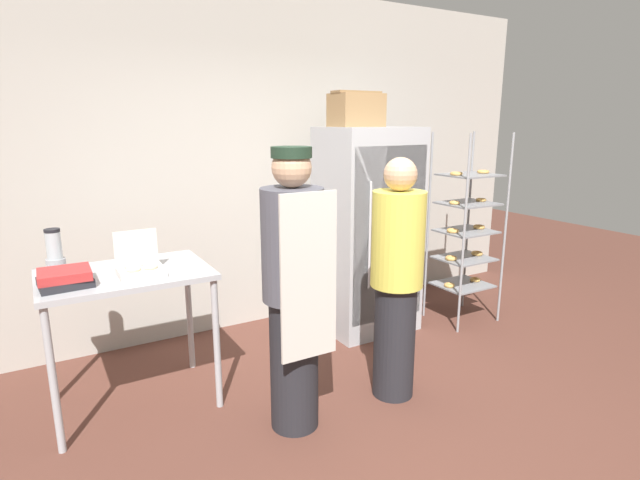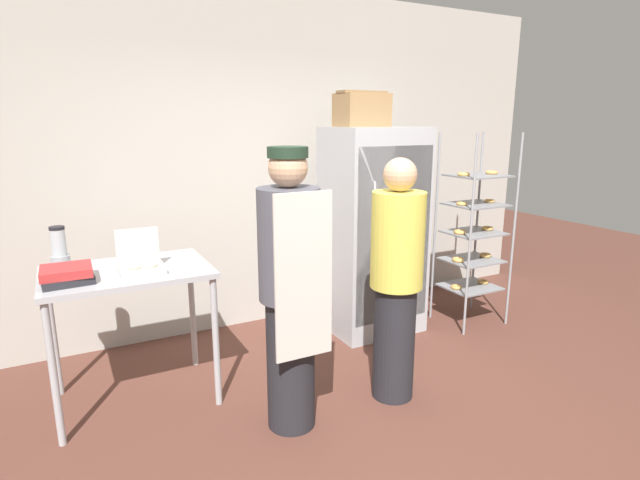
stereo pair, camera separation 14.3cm
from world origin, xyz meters
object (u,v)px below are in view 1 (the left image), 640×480
object	(u,v)px
baking_rack	(466,231)
donut_box	(141,268)
person_customer	(397,279)
blender_pitcher	(55,252)
binder_stack	(65,278)
cardboard_storage_box	(356,110)
person_baker	(294,289)
refrigerator	(368,231)

from	to	relation	value
baking_rack	donut_box	size ratio (longest dim) A/B	6.60
donut_box	person_customer	xyz separation A→B (m)	(1.51, -0.65, -0.14)
blender_pitcher	baking_rack	bearing A→B (deg)	-4.50
blender_pitcher	binder_stack	xyz separation A→B (m)	(0.03, -0.38, -0.07)
cardboard_storage_box	person_baker	distance (m)	1.93
person_baker	person_customer	size ratio (longest dim) A/B	1.05
refrigerator	binder_stack	world-z (taller)	refrigerator
refrigerator	donut_box	size ratio (longest dim) A/B	6.77
binder_stack	person_customer	size ratio (longest dim) A/B	0.18
cardboard_storage_box	baking_rack	bearing A→B (deg)	-19.15
blender_pitcher	person_customer	xyz separation A→B (m)	(1.96, -1.03, -0.21)
donut_box	blender_pitcher	world-z (taller)	blender_pitcher
refrigerator	cardboard_storage_box	size ratio (longest dim) A/B	4.34
blender_pitcher	cardboard_storage_box	distance (m)	2.54
baking_rack	person_customer	size ratio (longest dim) A/B	1.08
blender_pitcher	cardboard_storage_box	bearing A→B (deg)	2.12
blender_pitcher	cardboard_storage_box	size ratio (longest dim) A/B	0.65
baking_rack	cardboard_storage_box	distance (m)	1.54
baking_rack	cardboard_storage_box	world-z (taller)	cardboard_storage_box
donut_box	person_baker	distance (m)	0.98
binder_stack	cardboard_storage_box	xyz separation A→B (m)	(2.34, 0.46, 0.98)
baking_rack	binder_stack	size ratio (longest dim) A/B	5.93
baking_rack	person_customer	bearing A→B (deg)	-152.01
blender_pitcher	refrigerator	bearing A→B (deg)	0.97
baking_rack	person_customer	world-z (taller)	baking_rack
baking_rack	donut_box	bearing A→B (deg)	-177.85
cardboard_storage_box	donut_box	bearing A→B (deg)	-166.39
binder_stack	person_baker	world-z (taller)	person_baker
person_baker	person_customer	world-z (taller)	person_baker
refrigerator	baking_rack	bearing A→B (deg)	-18.82
refrigerator	baking_rack	world-z (taller)	refrigerator
donut_box	binder_stack	size ratio (longest dim) A/B	0.90
binder_stack	person_baker	size ratio (longest dim) A/B	0.17
binder_stack	donut_box	bearing A→B (deg)	-0.21
refrigerator	donut_box	bearing A→B (deg)	-168.36
cardboard_storage_box	person_customer	world-z (taller)	cardboard_storage_box
binder_stack	person_baker	xyz separation A→B (m)	(1.16, -0.64, -0.08)
refrigerator	person_baker	xyz separation A→B (m)	(-1.29, -1.06, -0.01)
baking_rack	person_baker	size ratio (longest dim) A/B	1.02
binder_stack	cardboard_storage_box	world-z (taller)	cardboard_storage_box
baking_rack	person_baker	world-z (taller)	baking_rack
refrigerator	baking_rack	xyz separation A→B (m)	(0.91, -0.31, -0.04)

